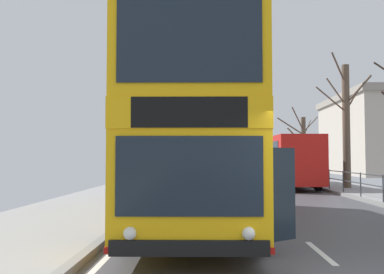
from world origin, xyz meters
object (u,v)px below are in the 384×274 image
at_px(bare_tree_far_01, 303,146).
at_px(bare_tree_far_02, 346,123).
at_px(background_bus_far_lane, 284,160).
at_px(double_decker_bus_main, 193,137).

height_order(bare_tree_far_01, bare_tree_far_02, bare_tree_far_02).
relative_size(bare_tree_far_01, bare_tree_far_02, 0.74).
bearing_deg(background_bus_far_lane, bare_tree_far_01, 68.14).
xyz_separation_m(double_decker_bus_main, bare_tree_far_02, (8.20, 11.99, 1.34)).
bearing_deg(bare_tree_far_02, background_bus_far_lane, 137.66).
bearing_deg(double_decker_bus_main, bare_tree_far_02, 55.63).
height_order(double_decker_bus_main, bare_tree_far_01, bare_tree_far_01).
xyz_separation_m(bare_tree_far_01, bare_tree_far_02, (0.33, -9.21, 0.98)).
relative_size(background_bus_far_lane, bare_tree_far_02, 1.31).
distance_m(double_decker_bus_main, bare_tree_far_02, 14.58).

